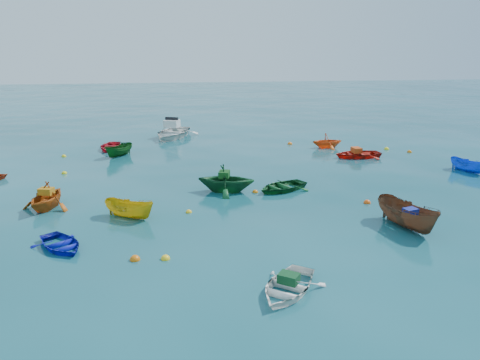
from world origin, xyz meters
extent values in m
plane|color=#093A43|center=(0.00, 0.00, 0.00)|extent=(160.00, 160.00, 0.00)
imported|color=#0D15A8|center=(-8.15, -2.16, 0.00)|extent=(2.98, 3.16, 0.53)
imported|color=white|center=(-0.13, -6.73, 0.00)|extent=(3.33, 3.51, 0.59)
imported|color=brown|center=(6.36, -2.05, 0.00)|extent=(2.20, 3.64, 1.32)
imported|color=#BB5011|center=(-9.84, 2.77, 0.00)|extent=(2.99, 3.25, 1.43)
imported|color=gold|center=(-5.74, 0.92, 0.00)|extent=(2.73, 2.16, 1.00)
imported|color=#125022|center=(2.20, 4.07, 0.00)|extent=(3.65, 3.30, 0.62)
imported|color=#124F25|center=(-0.87, 4.24, 0.00)|extent=(3.64, 3.35, 1.61)
imported|color=red|center=(9.27, 10.92, 0.00)|extent=(3.43, 2.54, 0.68)
imported|color=blue|center=(14.71, 6.25, 0.00)|extent=(1.87, 2.62, 0.95)
imported|color=red|center=(-8.43, 16.10, 0.00)|extent=(2.51, 3.26, 0.63)
imported|color=#F75B17|center=(8.16, 14.34, 0.00)|extent=(2.44, 2.13, 1.24)
imported|color=#114C16|center=(-7.51, 13.66, 0.00)|extent=(2.33, 2.64, 1.00)
imported|color=silver|center=(-3.72, 20.21, 0.00)|extent=(5.29, 6.10, 1.66)
cube|color=#114420|center=(-0.07, -6.65, 0.45)|extent=(0.80, 0.77, 0.31)
cube|color=navy|center=(6.40, -2.19, 0.80)|extent=(0.67, 0.57, 0.28)
cube|color=#BC7413|center=(-9.83, 2.82, 0.87)|extent=(0.76, 0.65, 0.32)
cube|color=#124815|center=(-0.97, 4.26, 0.98)|extent=(0.72, 0.84, 0.35)
cube|color=#CA4614|center=(9.17, 10.92, 0.53)|extent=(0.61, 0.79, 0.37)
sphere|color=#D7630B|center=(-5.19, -3.64, 0.00)|extent=(0.39, 0.39, 0.39)
sphere|color=yellow|center=(-4.07, -3.73, 0.00)|extent=(0.35, 0.35, 0.35)
sphere|color=#EF4E0D|center=(5.97, 1.31, 0.00)|extent=(0.36, 0.36, 0.36)
sphere|color=yellow|center=(-10.42, 9.30, 0.00)|extent=(0.34, 0.34, 0.34)
sphere|color=orange|center=(0.67, 3.85, 0.00)|extent=(0.32, 0.32, 0.32)
sphere|color=yellow|center=(-3.02, 1.21, 0.00)|extent=(0.29, 0.29, 0.29)
sphere|color=#D4690B|center=(13.71, 11.85, 0.00)|extent=(0.34, 0.34, 0.34)
sphere|color=gold|center=(-11.42, 14.02, 0.00)|extent=(0.33, 0.33, 0.33)
sphere|color=orange|center=(5.62, 15.97, 0.00)|extent=(0.38, 0.38, 0.38)
sphere|color=yellow|center=(12.47, 13.04, 0.00)|extent=(0.37, 0.37, 0.37)
camera|label=1|loc=(-3.56, -19.92, 7.74)|focal=35.00mm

